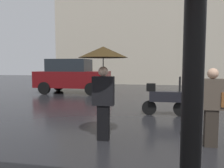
{
  "coord_description": "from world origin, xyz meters",
  "views": [
    {
      "loc": [
        -0.66,
        -2.1,
        1.57
      ],
      "look_at": [
        -2.04,
        5.26,
        0.93
      ],
      "focal_mm": 34.69,
      "sensor_mm": 36.0,
      "label": 1
    }
  ],
  "objects_px": {
    "pedestrian_with_bag": "(213,103)",
    "parked_car_left": "(72,76)",
    "parked_scooter": "(163,98)",
    "pedestrian_with_umbrella": "(103,65)"
  },
  "relations": [
    {
      "from": "pedestrian_with_bag",
      "to": "parked_car_left",
      "type": "height_order",
      "value": "parked_car_left"
    },
    {
      "from": "pedestrian_with_umbrella",
      "to": "parked_car_left",
      "type": "xyz_separation_m",
      "value": [
        -3.55,
        7.47,
        -0.58
      ]
    },
    {
      "from": "pedestrian_with_bag",
      "to": "parked_scooter",
      "type": "height_order",
      "value": "pedestrian_with_bag"
    },
    {
      "from": "parked_scooter",
      "to": "pedestrian_with_bag",
      "type": "bearing_deg",
      "value": -52.06
    },
    {
      "from": "pedestrian_with_umbrella",
      "to": "parked_scooter",
      "type": "relative_size",
      "value": 1.37
    },
    {
      "from": "pedestrian_with_umbrella",
      "to": "pedestrian_with_bag",
      "type": "relative_size",
      "value": 1.29
    },
    {
      "from": "pedestrian_with_umbrella",
      "to": "parked_scooter",
      "type": "bearing_deg",
      "value": -143.01
    },
    {
      "from": "pedestrian_with_umbrella",
      "to": "parked_car_left",
      "type": "distance_m",
      "value": 8.29
    },
    {
      "from": "pedestrian_with_bag",
      "to": "parked_scooter",
      "type": "relative_size",
      "value": 1.07
    },
    {
      "from": "parked_scooter",
      "to": "parked_car_left",
      "type": "relative_size",
      "value": 0.35
    }
  ]
}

